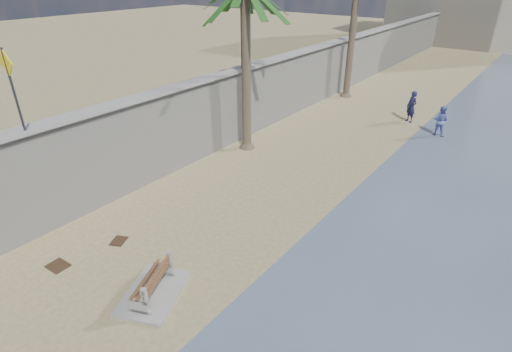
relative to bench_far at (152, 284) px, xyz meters
The scene contains 10 objects.
ground_plane 1.60m from the bench_far, 93.66° to the right, with size 140.00×140.00×0.00m, color #93845A.
seawall 19.24m from the bench_far, 106.03° to the left, with size 0.45×70.00×3.50m, color gray.
wall_cap 19.45m from the bench_far, 106.03° to the left, with size 0.80×70.00×0.12m, color gray.
bench_far is the anchor object (origin of this frame).
pedestrian_sign 6.99m from the bench_far, behind, with size 0.78×0.07×2.40m.
streetlight 13.24m from the bench_far, 116.47° to the left, with size 0.28×0.28×5.12m.
person_a 18.10m from the bench_far, 86.84° to the left, with size 0.74×0.50×2.05m, color #16183D.
person_b 17.14m from the bench_far, 80.25° to the left, with size 0.86×0.67×1.78m, color #5161A8.
debris_b 3.36m from the bench_far, 163.44° to the right, with size 0.63×0.50×0.03m, color #382616.
debris_d 2.95m from the bench_far, 162.21° to the left, with size 0.53×0.43×0.03m, color #382616.
Camera 1 is at (7.25, -3.26, 7.93)m, focal length 28.00 mm.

